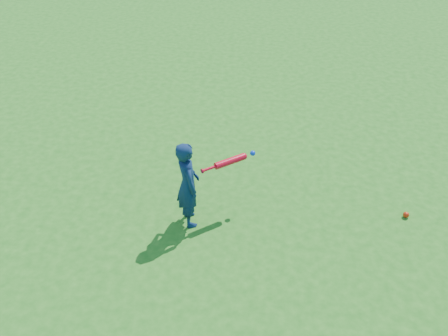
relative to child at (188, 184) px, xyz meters
name	(u,v)px	position (x,y,z in m)	size (l,w,h in m)	color
ground	(214,257)	(0.38, -0.59, -0.57)	(80.00, 80.00, 0.00)	#1E6518
child	(188,184)	(0.00, 0.00, 0.00)	(0.42, 0.27, 1.14)	#0F2346
ground_ball_red	(406,215)	(2.69, 0.35, -0.53)	(0.08, 0.08, 0.08)	red
bat_swing	(232,160)	(0.49, 0.32, 0.16)	(0.62, 0.49, 0.09)	red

